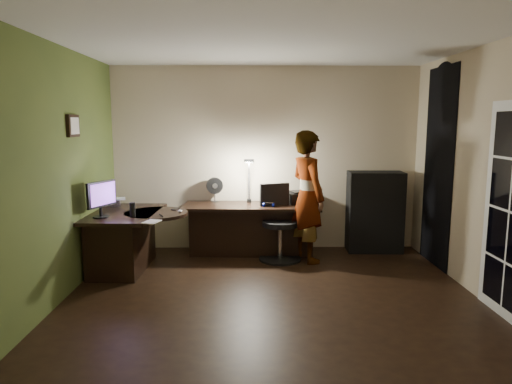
{
  "coord_description": "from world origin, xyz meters",
  "views": [
    {
      "loc": [
        -0.24,
        -4.76,
        1.89
      ],
      "look_at": [
        -0.15,
        1.05,
        1.0
      ],
      "focal_mm": 32.0,
      "sensor_mm": 36.0,
      "label": 1
    }
  ],
  "objects_px": {
    "desk_left": "(126,241)",
    "desk_right": "(251,230)",
    "monitor": "(100,204)",
    "office_chair": "(280,223)",
    "person": "(308,197)",
    "cabinet": "(375,212)"
  },
  "relations": [
    {
      "from": "desk_left",
      "to": "desk_right",
      "type": "bearing_deg",
      "value": 24.27
    },
    {
      "from": "cabinet",
      "to": "desk_right",
      "type": "bearing_deg",
      "value": -173.1
    },
    {
      "from": "desk_left",
      "to": "office_chair",
      "type": "height_order",
      "value": "office_chair"
    },
    {
      "from": "office_chair",
      "to": "monitor",
      "type": "bearing_deg",
      "value": -179.55
    },
    {
      "from": "monitor",
      "to": "office_chair",
      "type": "height_order",
      "value": "monitor"
    },
    {
      "from": "cabinet",
      "to": "monitor",
      "type": "xyz_separation_m",
      "value": [
        -3.63,
        -1.12,
        0.32
      ]
    },
    {
      "from": "monitor",
      "to": "person",
      "type": "bearing_deg",
      "value": 37.15
    },
    {
      "from": "desk_right",
      "to": "cabinet",
      "type": "distance_m",
      "value": 1.83
    },
    {
      "from": "desk_right",
      "to": "office_chair",
      "type": "distance_m",
      "value": 0.51
    },
    {
      "from": "cabinet",
      "to": "person",
      "type": "xyz_separation_m",
      "value": [
        -1.05,
        -0.45,
        0.3
      ]
    },
    {
      "from": "desk_right",
      "to": "monitor",
      "type": "relative_size",
      "value": 4.01
    },
    {
      "from": "desk_left",
      "to": "person",
      "type": "height_order",
      "value": "person"
    },
    {
      "from": "desk_left",
      "to": "monitor",
      "type": "xyz_separation_m",
      "value": [
        -0.2,
        -0.31,
        0.54
      ]
    },
    {
      "from": "desk_right",
      "to": "office_chair",
      "type": "xyz_separation_m",
      "value": [
        0.39,
        -0.28,
        0.16
      ]
    },
    {
      "from": "office_chair",
      "to": "person",
      "type": "relative_size",
      "value": 0.58
    },
    {
      "from": "desk_left",
      "to": "cabinet",
      "type": "height_order",
      "value": "cabinet"
    },
    {
      "from": "desk_right",
      "to": "office_chair",
      "type": "relative_size",
      "value": 1.86
    },
    {
      "from": "cabinet",
      "to": "office_chair",
      "type": "xyz_separation_m",
      "value": [
        -1.42,
        -0.43,
        -0.07
      ]
    },
    {
      "from": "cabinet",
      "to": "office_chair",
      "type": "bearing_deg",
      "value": -160.78
    },
    {
      "from": "desk_left",
      "to": "person",
      "type": "bearing_deg",
      "value": 10.76
    },
    {
      "from": "cabinet",
      "to": "office_chair",
      "type": "relative_size",
      "value": 1.13
    },
    {
      "from": "desk_left",
      "to": "monitor",
      "type": "distance_m",
      "value": 0.65
    }
  ]
}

